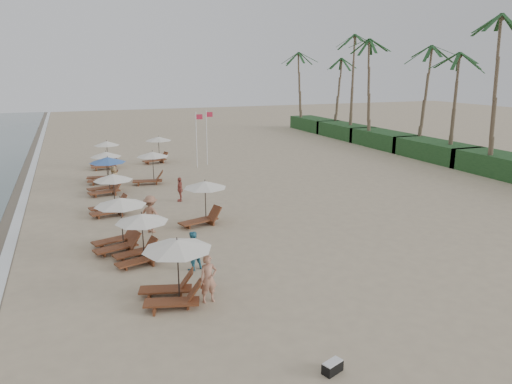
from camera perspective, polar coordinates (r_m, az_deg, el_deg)
name	(u,v)px	position (r m, az deg, el deg)	size (l,w,h in m)	color
ground	(275,246)	(21.74, 2.26, -6.53)	(160.00, 160.00, 0.00)	tan
foam_line	(19,213)	(29.73, -26.47, -2.25)	(0.50, 140.00, 0.02)	white
shrub_hedge	(435,151)	(45.35, 20.69, 4.67)	(3.20, 53.00, 1.60)	#193D1C
palm_row	(437,44)	(45.46, 20.87, 16.24)	(7.00, 52.00, 12.30)	brown
lounger_station_0	(172,269)	(16.65, -9.97, -9.03)	(2.62, 2.40, 2.23)	brown
lounger_station_1	(138,236)	(20.30, -13.91, -5.17)	(2.44, 2.19, 2.06)	brown
lounger_station_2	(117,223)	(21.97, -16.32, -3.60)	(2.58, 2.27, 2.33)	brown
lounger_station_3	(110,195)	(27.47, -17.12, -0.36)	(2.57, 2.17, 2.23)	brown
lounger_station_4	(105,176)	(32.05, -17.63, 1.89)	(2.64, 2.30, 2.37)	brown
lounger_station_5	(103,168)	(35.36, -17.82, 2.78)	(2.58, 2.16, 2.18)	brown
lounger_station_6	(104,156)	(40.40, -17.70, 4.15)	(2.45, 2.02, 2.21)	brown
inland_station_0	(202,199)	(24.56, -6.49, -0.88)	(2.80, 2.24, 2.22)	brown
inland_station_1	(150,165)	(34.01, -12.55, 3.21)	(2.76, 2.24, 2.22)	brown
inland_station_2	(157,147)	(41.68, -11.82, 5.27)	(2.76, 2.24, 2.22)	brown
beachgoer_near	(208,279)	(16.61, -5.72, -10.30)	(0.62, 0.41, 1.70)	#AD765D
beachgoer_mid_a	(193,251)	(19.23, -7.61, -6.98)	(0.78, 0.61, 1.60)	teal
beachgoer_mid_b	(151,214)	(23.86, -12.47, -2.59)	(1.20, 0.69, 1.86)	#9A674E
beachgoer_far_a	(180,189)	(29.20, -9.10, 0.33)	(0.88, 0.36, 1.49)	#A95043
beachgoer_far_b	(114,177)	(33.32, -16.64, 1.70)	(0.75, 0.49, 1.54)	tan
duffel_bag	(332,367)	(13.55, 9.15, -19.97)	(0.64, 0.47, 0.32)	black
flag_pole_near	(197,137)	(38.87, -7.10, 6.54)	(0.60, 0.08, 4.52)	silver
flag_pole_far	(207,135)	(40.06, -5.88, 6.86)	(0.60, 0.08, 4.58)	silver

